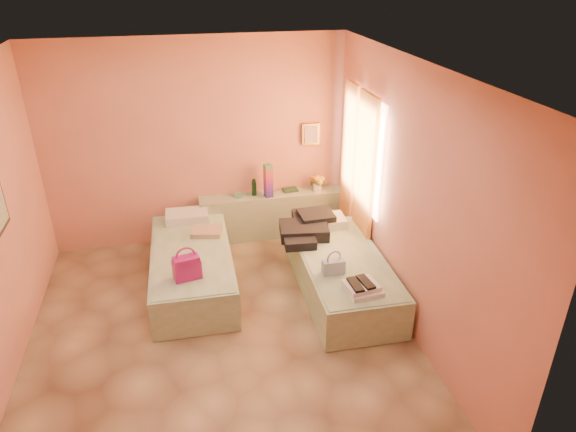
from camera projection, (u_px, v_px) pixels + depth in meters
name	position (u px, v px, depth m)	size (l,w,h in m)	color
ground	(221.00, 336.00, 5.49)	(4.50, 4.50, 0.00)	tan
room_walls	(225.00, 160.00, 5.22)	(4.02, 4.51, 2.81)	tan
headboard_ledge	(273.00, 215.00, 7.37)	(2.05, 0.30, 0.65)	#94A284
bed_left	(192.00, 268.00, 6.25)	(0.90, 2.00, 0.50)	#ABC8A1
bed_right	(342.00, 275.00, 6.11)	(0.90, 2.00, 0.50)	#ABC8A1
water_bottle	(254.00, 187.00, 7.14)	(0.06, 0.06, 0.23)	#13351A
rainbow_box	(268.00, 181.00, 7.05)	(0.10, 0.10, 0.47)	#AF156C
small_dish	(238.00, 195.00, 7.14)	(0.13, 0.13, 0.03)	#4B8A6A
green_book	(290.00, 190.00, 7.31)	(0.20, 0.15, 0.03)	#213E2A
flower_vase	(317.00, 182.00, 7.25)	(0.23, 0.23, 0.29)	silver
magenta_handbag	(187.00, 267.00, 5.54)	(0.29, 0.16, 0.27)	#AF156C
khaki_garment	(207.00, 231.00, 6.49)	(0.37, 0.29, 0.06)	tan
clothes_pile	(308.00, 228.00, 6.42)	(0.65, 0.65, 0.19)	black
blue_handbag	(334.00, 267.00, 5.65)	(0.25, 0.11, 0.16)	#3F6199
towel_stack	(364.00, 288.00, 5.33)	(0.35, 0.30, 0.10)	white
sandal_pair	(361.00, 284.00, 5.30)	(0.20, 0.26, 0.03)	black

